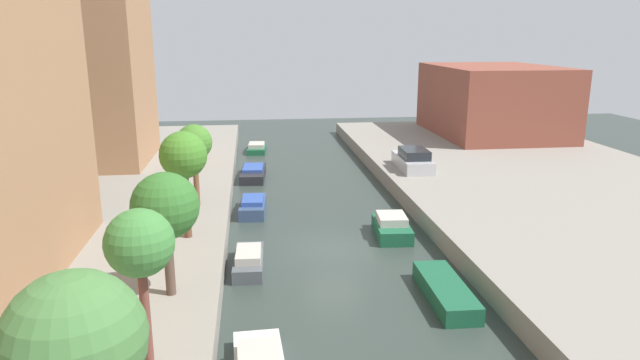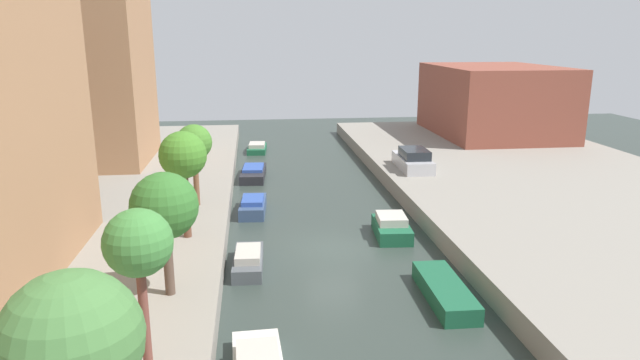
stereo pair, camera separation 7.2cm
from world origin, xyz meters
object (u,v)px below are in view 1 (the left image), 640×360
object	(u,v)px
street_tree_0	(75,342)
street_tree_3	(183,157)
moored_boat_left_2	(249,260)
parked_car	(413,160)
street_tree_2	(165,207)
street_tree_4	(194,144)
low_block_right	(493,100)
street_tree_1	(140,245)
apartment_tower_far	(65,24)
moored_boat_right_2	(445,291)
moored_boat_left_5	(257,148)
moored_boat_right_3	(392,227)
moored_boat_left_4	(253,173)
moored_boat_left_3	(253,206)

from	to	relation	value
street_tree_0	street_tree_3	size ratio (longest dim) A/B	1.08
moored_boat_left_2	street_tree_0	bearing A→B (deg)	-100.72
street_tree_0	parked_car	world-z (taller)	street_tree_0
street_tree_2	street_tree_4	size ratio (longest dim) A/B	1.01
street_tree_4	parked_car	bearing A→B (deg)	26.08
low_block_right	street_tree_1	bearing A→B (deg)	-125.67
low_block_right	street_tree_0	xyz separation A→B (m)	(-24.67, -39.91, 0.93)
street_tree_3	apartment_tower_far	bearing A→B (deg)	119.08
street_tree_4	moored_boat_right_2	distance (m)	15.08
street_tree_2	moored_boat_left_5	bearing A→B (deg)	83.42
apartment_tower_far	street_tree_2	size ratio (longest dim) A/B	4.31
street_tree_3	street_tree_4	bearing A→B (deg)	90.00
apartment_tower_far	street_tree_4	world-z (taller)	apartment_tower_far
apartment_tower_far	moored_boat_left_5	bearing A→B (deg)	28.02
moored_boat_left_5	moored_boat_right_2	xyz separation A→B (m)	(6.77, -29.03, 0.02)
street_tree_0	street_tree_2	xyz separation A→B (m)	(0.00, 10.04, -0.80)
street_tree_1	parked_car	world-z (taller)	street_tree_1
moored_boat_left_2	moored_boat_right_3	distance (m)	7.86
apartment_tower_far	street_tree_0	size ratio (longest dim) A/B	3.64
low_block_right	street_tree_4	bearing A→B (deg)	-142.18
apartment_tower_far	street_tree_2	distance (m)	25.23
low_block_right	moored_boat_right_3	distance (m)	27.13
moored_boat_left_2	street_tree_3	bearing A→B (deg)	148.83
street_tree_2	street_tree_3	world-z (taller)	street_tree_3
moored_boat_left_2	moored_boat_right_2	distance (m)	8.41
street_tree_2	moored_boat_left_5	xyz separation A→B (m)	(3.39, 29.35, -3.87)
moored_boat_left_4	moored_boat_right_2	size ratio (longest dim) A/B	1.01
street_tree_2	moored_boat_right_3	bearing A→B (deg)	37.09
moored_boat_right_2	moored_boat_left_2	bearing A→B (deg)	152.61
street_tree_3	moored_boat_left_2	xyz separation A→B (m)	(2.69, -1.63, -4.30)
street_tree_3	street_tree_2	bearing A→B (deg)	-90.00
street_tree_3	street_tree_0	bearing A→B (deg)	-90.00
street_tree_0	street_tree_3	xyz separation A→B (m)	(0.00, 15.85, -0.31)
street_tree_1	parked_car	distance (m)	26.10
low_block_right	moored_boat_right_3	world-z (taller)	low_block_right
street_tree_4	moored_boat_right_3	bearing A→B (deg)	-18.40
apartment_tower_far	street_tree_2	world-z (taller)	apartment_tower_far
moored_boat_left_4	moored_boat_left_5	distance (m)	9.17
moored_boat_right_2	moored_boat_left_5	bearing A→B (deg)	103.13
apartment_tower_far	parked_car	bearing A→B (deg)	-12.50
street_tree_0	parked_car	xyz separation A→B (m)	(13.78, 27.50, -3.40)
street_tree_2	street_tree_1	bearing A→B (deg)	-90.00
low_block_right	street_tree_0	size ratio (longest dim) A/B	2.58
moored_boat_left_2	street_tree_1	bearing A→B (deg)	-107.21
street_tree_4	parked_car	distance (m)	15.58
moored_boat_left_3	low_block_right	bearing A→B (deg)	39.23
street_tree_1	street_tree_2	xyz separation A→B (m)	(0.00, 4.51, -0.36)
moored_boat_left_4	moored_boat_right_3	xyz separation A→B (m)	(6.82, -12.75, 0.10)
low_block_right	moored_boat_right_2	size ratio (longest dim) A/B	3.03
street_tree_4	street_tree_0	bearing A→B (deg)	-90.00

